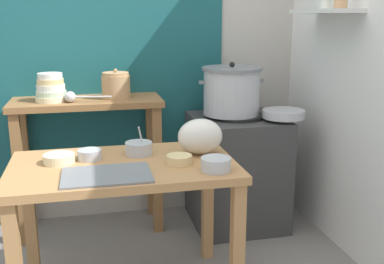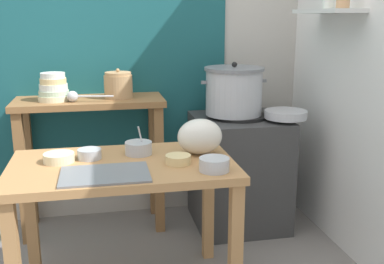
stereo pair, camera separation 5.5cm
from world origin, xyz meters
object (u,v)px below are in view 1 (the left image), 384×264
at_px(prep_bowl_2, 139,148).
at_px(prep_bowl_3, 216,164).
at_px(stove_block, 236,170).
at_px(plastic_bag, 200,136).
at_px(back_shelf_table, 89,132).
at_px(prep_bowl_1, 59,158).
at_px(ladle, 72,97).
at_px(prep_bowl_4, 90,154).
at_px(serving_tray, 107,175).
at_px(prep_bowl_0, 179,159).
at_px(steamer_pot, 232,91).
at_px(bowl_stack_enamel, 51,89).
at_px(clay_pot, 116,85).
at_px(prep_table, 125,184).
at_px(wide_pan, 283,114).

bearing_deg(prep_bowl_2, prep_bowl_3, -46.27).
bearing_deg(stove_block, plastic_bag, -123.32).
height_order(stove_block, prep_bowl_3, prep_bowl_3).
bearing_deg(back_shelf_table, prep_bowl_1, -100.70).
relative_size(back_shelf_table, prep_bowl_2, 6.12).
height_order(ladle, plastic_bag, ladle).
distance_m(ladle, prep_bowl_4, 0.68).
height_order(serving_tray, prep_bowl_0, prep_bowl_0).
bearing_deg(steamer_pot, stove_block, -26.62).
bearing_deg(stove_block, bowl_stack_enamel, 174.97).
xyz_separation_m(ladle, prep_bowl_1, (-0.06, -0.67, -0.19)).
xyz_separation_m(serving_tray, prep_bowl_4, (-0.07, 0.27, 0.02)).
xyz_separation_m(stove_block, ladle, (-1.07, 0.03, 0.55)).
relative_size(bowl_stack_enamel, ladle, 0.69).
xyz_separation_m(clay_pot, prep_bowl_4, (-0.19, -0.74, -0.24)).
relative_size(prep_table, back_shelf_table, 1.15).
height_order(serving_tray, prep_bowl_2, prep_bowl_2).
bearing_deg(back_shelf_table, bowl_stack_enamel, -173.47).
bearing_deg(prep_bowl_1, back_shelf_table, 79.30).
xyz_separation_m(bowl_stack_enamel, prep_bowl_0, (0.64, -0.88, -0.24)).
xyz_separation_m(clay_pot, prep_bowl_1, (-0.33, -0.76, -0.24)).
bearing_deg(prep_bowl_3, prep_bowl_0, 136.50).
bearing_deg(prep_bowl_4, stove_block, 31.76).
xyz_separation_m(ladle, prep_bowl_0, (0.52, -0.81, -0.19)).
bearing_deg(clay_pot, prep_bowl_4, -104.29).
xyz_separation_m(prep_bowl_0, prep_bowl_2, (-0.18, 0.20, 0.01)).
height_order(serving_tray, prep_bowl_1, prep_bowl_1).
xyz_separation_m(stove_block, prep_bowl_1, (-1.13, -0.63, 0.36)).
relative_size(steamer_pot, bowl_stack_enamel, 2.23).
relative_size(ladle, plastic_bag, 1.22).
distance_m(bowl_stack_enamel, plastic_bag, 1.09).
xyz_separation_m(plastic_bag, prep_bowl_1, (-0.71, 0.00, -0.07)).
relative_size(bowl_stack_enamel, prep_bowl_3, 1.40).
bearing_deg(bowl_stack_enamel, back_shelf_table, 6.53).
relative_size(wide_pan, prep_bowl_0, 2.19).
xyz_separation_m(wide_pan, prep_bowl_0, (-0.81, -0.61, -0.06)).
distance_m(steamer_pot, wide_pan, 0.37).
xyz_separation_m(back_shelf_table, bowl_stack_enamel, (-0.21, -0.02, 0.30)).
bearing_deg(serving_tray, ladle, 100.01).
relative_size(wide_pan, prep_bowl_4, 2.30).
height_order(serving_tray, plastic_bag, plastic_bag).
height_order(wide_pan, prep_bowl_2, prep_bowl_2).
bearing_deg(prep_bowl_1, prep_bowl_2, 7.98).
distance_m(bowl_stack_enamel, serving_tray, 1.05).
xyz_separation_m(bowl_stack_enamel, ladle, (0.13, -0.07, -0.04)).
bearing_deg(plastic_bag, ladle, 134.49).
bearing_deg(prep_bowl_0, prep_table, 165.60).
distance_m(prep_table, serving_tray, 0.23).
xyz_separation_m(prep_table, plastic_bag, (0.40, 0.07, 0.20)).
bearing_deg(prep_bowl_4, prep_bowl_2, 7.20).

